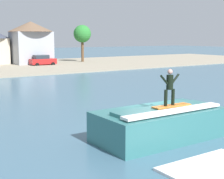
# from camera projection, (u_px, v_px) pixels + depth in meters

# --- Properties ---
(ground_plane) EXTENTS (260.00, 260.00, 0.00)m
(ground_plane) POSITION_uv_depth(u_px,v_px,m) (150.00, 131.00, 17.67)
(ground_plane) COLOR #3F6278
(wave_crest) EXTENTS (6.19, 3.08, 1.62)m
(wave_crest) POSITION_uv_depth(u_px,v_px,m) (159.00, 123.00, 16.14)
(wave_crest) COLOR #306C6C
(wave_crest) RESTS_ON ground_plane
(surfboard) EXTENTS (2.04, 0.58, 0.06)m
(surfboard) POSITION_uv_depth(u_px,v_px,m) (172.00, 106.00, 15.89)
(surfboard) COLOR orange
(surfboard) RESTS_ON wave_crest
(surfer) EXTENTS (1.18, 0.32, 1.71)m
(surfer) POSITION_uv_depth(u_px,v_px,m) (170.00, 85.00, 15.68)
(surfer) COLOR black
(surfer) RESTS_ON surfboard
(car_far_shore) EXTENTS (4.32, 2.13, 1.86)m
(car_far_shore) POSITION_uv_depth(u_px,v_px,m) (42.00, 60.00, 56.92)
(car_far_shore) COLOR red
(car_far_shore) RESTS_ON ground_plane
(house_gabled_white) EXTENTS (7.85, 7.85, 7.54)m
(house_gabled_white) POSITION_uv_depth(u_px,v_px,m) (31.00, 41.00, 59.26)
(house_gabled_white) COLOR #9EA3AD
(house_gabled_white) RESTS_ON ground_plane
(tree_tall_bare) EXTENTS (3.31, 3.31, 7.10)m
(tree_tall_bare) POSITION_uv_depth(u_px,v_px,m) (82.00, 34.00, 63.91)
(tree_tall_bare) COLOR brown
(tree_tall_bare) RESTS_ON ground_plane
(whitewater_patch) EXTENTS (3.86, 2.15, 0.10)m
(whitewater_patch) POSITION_uv_depth(u_px,v_px,m) (211.00, 167.00, 12.60)
(whitewater_patch) COLOR silver
(whitewater_patch) RESTS_ON ground_plane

